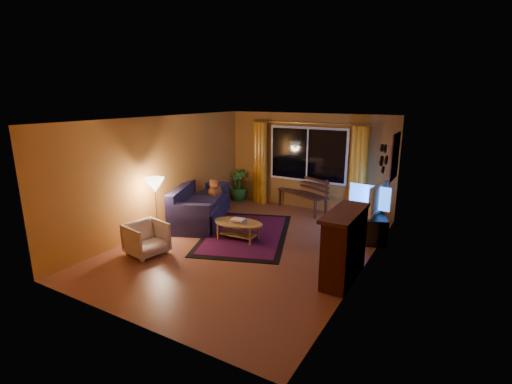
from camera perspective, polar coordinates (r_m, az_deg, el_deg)
The scene contains 22 objects.
floor at distance 7.51m, azimuth -1.16°, elevation -8.35°, with size 4.50×6.00×0.02m, color brown.
ceiling at distance 6.93m, azimuth -1.26°, elevation 11.21°, with size 4.50×6.00×0.02m, color white.
wall_back at distance 9.76m, azimuth 8.01°, elevation 4.60°, with size 4.50×0.02×2.50m, color #B3732F.
wall_left at distance 8.48m, azimuth -14.40°, elevation 2.78°, with size 0.02×6.00×2.50m, color #B3732F.
wall_right at distance 6.29m, azimuth 16.71°, elevation -1.42°, with size 0.02×6.00×2.50m, color #B3732F.
window at distance 9.67m, azimuth 7.90°, elevation 5.71°, with size 2.00×0.02×1.30m, color black.
curtain_rod at distance 9.54m, azimuth 7.97°, elevation 10.43°, with size 0.03×0.03×3.20m, color #BF8C3F.
curtain_left at distance 10.25m, azimuth 0.68°, elevation 4.47°, with size 0.36×0.36×2.24m, color orange.
curtain_right at distance 9.25m, azimuth 15.44°, elevation 2.84°, with size 0.36×0.36×2.24m, color orange.
bench at distance 9.76m, azimuth 7.04°, elevation -1.52°, with size 1.53×0.45×0.46m, color #3B1F1A.
potted_plant at distance 10.60m, azimuth -2.74°, elevation 1.06°, with size 0.50×0.50×0.89m, color #235B1E.
sofa at distance 8.91m, azimuth -8.45°, elevation -1.66°, with size 0.95×2.22×0.90m, color #221E44.
dog at distance 9.20m, azimuth -6.34°, elevation 0.54°, with size 0.34×0.47×0.51m, color #994F23, non-canonical shape.
armchair at distance 7.30m, azimuth -16.53°, elevation -6.69°, with size 0.67×0.62×0.68m, color beige.
floor_lamp at distance 8.00m, azimuth -15.06°, elevation -2.52°, with size 0.21×0.21×1.27m, color #BF8C3F.
rug at distance 8.11m, azimuth -1.62°, elevation -6.44°, with size 1.76×2.77×0.02m, color #620226.
coffee_table at distance 7.75m, azimuth -2.75°, elevation -5.98°, with size 1.08×1.08×0.39m, color #A37F3C.
tv_console at distance 8.30m, azimuth 17.42°, elevation -4.72°, with size 0.43×1.30×0.54m, color black.
television at distance 8.13m, azimuth 17.73°, elevation -0.81°, with size 1.09×0.14×0.63m, color black.
fireplace at distance 6.19m, azimuth 13.44°, elevation -8.29°, with size 0.40×1.20×1.10m, color maroon.
mirror_cluster at distance 7.43m, azimuth 19.04°, elevation 5.14°, with size 0.06×0.60×0.56m, color black, non-canonical shape.
painting at distance 8.57m, azimuth 20.56°, elevation 5.15°, with size 0.04×0.76×0.96m, color orange.
Camera 1 is at (3.59, -5.92, 2.91)m, focal length 26.00 mm.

